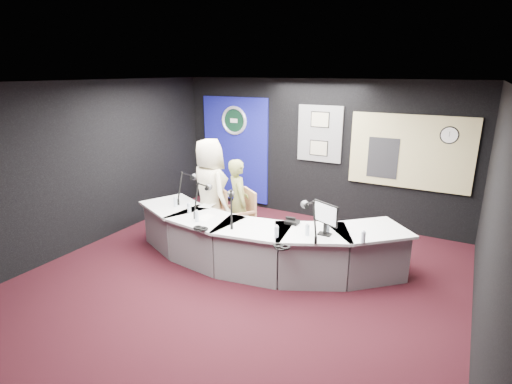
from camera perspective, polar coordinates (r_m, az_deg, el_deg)
The scene contains 33 objects.
ground at distance 6.02m, azimuth -2.01°, elevation -12.33°, with size 6.00×6.00×0.00m, color black.
ceiling at distance 5.25m, azimuth -2.33°, elevation 15.37°, with size 6.00×6.00×0.02m, color silver.
wall_back at distance 8.12m, azimuth 8.73°, elevation 5.83°, with size 6.00×0.02×2.80m, color black.
wall_front at distance 3.45m, azimuth -29.07°, elevation -12.03°, with size 6.00×0.02×2.80m, color black.
wall_left at distance 7.42m, azimuth -22.57°, elevation 3.65°, with size 0.02×6.00×2.80m, color black.
wall_right at distance 4.78m, azimuth 30.66°, elevation -4.40°, with size 0.02×6.00×2.80m, color black.
broadcast_desk at distance 6.30m, azimuth 0.11°, elevation -7.10°, with size 4.50×1.90×0.75m, color silver, non-canonical shape.
backdrop_panel at distance 8.94m, azimuth -2.95°, elevation 6.03°, with size 1.60×0.05×2.30m, color navy.
agency_seal at distance 8.80m, azimuth -3.15°, elevation 10.15°, with size 0.63×0.63×0.07m, color silver.
seal_center at distance 8.81m, azimuth -3.14°, elevation 10.15°, with size 0.48×0.48×0.01m, color black.
pinboard at distance 8.02m, azimuth 9.10°, elevation 8.21°, with size 0.90×0.04×1.10m, color slate.
framed_photo_upper at distance 7.96m, azimuth 9.12°, elevation 10.17°, with size 0.34×0.02×0.27m, color #9A9270.
framed_photo_lower at distance 8.04m, azimuth 8.94°, elevation 6.21°, with size 0.34×0.02×0.27m, color #9A9270.
booth_window_frame at distance 7.67m, azimuth 21.11°, elevation 5.36°, with size 2.12×0.06×1.32m, color tan.
booth_glow at distance 7.66m, azimuth 21.10°, elevation 5.35°, with size 2.00×0.02×1.20m, color #DAA989.
equipment_rack at distance 7.73m, azimuth 17.67°, elevation 4.66°, with size 0.55×0.02×0.75m, color black.
wall_clock at distance 7.53m, azimuth 25.90°, elevation 7.32°, with size 0.28×0.28×0.01m, color white.
armchair_left at distance 7.15m, azimuth -6.47°, elevation -3.68°, with size 0.49×0.49×0.87m, color #B07750, non-canonical shape.
armchair_right at distance 6.99m, azimuth -2.51°, elevation -3.45°, with size 0.57×0.57×1.01m, color #B07750, non-canonical shape.
draped_jacket at distance 7.33m, azimuth -6.75°, elevation -1.63°, with size 0.50×0.10×0.70m, color slate.
person_man at distance 6.99m, azimuth -6.60°, elevation 0.08°, with size 0.91×0.59×1.85m, color beige.
person_woman at distance 6.90m, azimuth -2.54°, elevation -1.49°, with size 0.55×0.36×1.52m, color olive.
computer_monitor at distance 5.56m, azimuth 9.94°, elevation -3.00°, with size 0.48×0.03×0.33m, color black.
desk_phone at distance 6.00m, azimuth 5.19°, elevation -4.30°, with size 0.19×0.16×0.05m, color black.
headphones_near at distance 5.21m, azimuth 3.67°, elevation -7.75°, with size 0.21×0.21×0.04m, color black.
headphones_far at distance 5.82m, azimuth -7.91°, elevation -5.16°, with size 0.21×0.21×0.03m, color black.
paper_stack at distance 6.84m, azimuth -6.96°, elevation -1.86°, with size 0.20×0.29×0.00m, color white.
notepad at distance 6.28m, azimuth -7.25°, elevation -3.62°, with size 0.21×0.30×0.00m, color white.
boom_mic_a at distance 7.10m, azimuth -9.92°, elevation 1.24°, with size 0.23×0.73×0.60m, color black, non-canonical shape.
boom_mic_b at distance 6.42m, azimuth -7.75°, elevation -0.36°, with size 0.26×0.72×0.60m, color black, non-canonical shape.
boom_mic_c at distance 5.98m, azimuth -3.58°, elevation -1.52°, with size 0.45×0.64×0.60m, color black, non-canonical shape.
boom_mic_d at distance 5.55m, azimuth 7.76°, elevation -3.17°, with size 0.49×0.62×0.60m, color black, non-canonical shape.
water_bottles at distance 5.89m, azimuth -0.33°, elevation -3.97°, with size 3.21×0.60×0.18m, color silver, non-canonical shape.
Camera 1 is at (2.68, -4.51, 2.95)m, focal length 28.00 mm.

